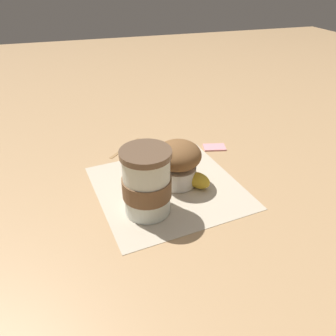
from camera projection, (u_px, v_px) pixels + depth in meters
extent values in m
plane|color=tan|center=(168.00, 187.00, 0.62)|extent=(3.00, 3.00, 0.00)
cube|color=beige|center=(168.00, 187.00, 0.62)|extent=(0.29, 0.29, 0.00)
cylinder|color=silver|center=(147.00, 185.00, 0.54)|extent=(0.08, 0.08, 0.11)
cylinder|color=brown|center=(145.00, 153.00, 0.51)|extent=(0.08, 0.08, 0.01)
cylinder|color=brown|center=(147.00, 187.00, 0.54)|extent=(0.08, 0.08, 0.03)
cylinder|color=white|center=(178.00, 175.00, 0.63)|extent=(0.07, 0.07, 0.04)
ellipsoid|color=brown|center=(178.00, 155.00, 0.60)|extent=(0.09, 0.09, 0.05)
ellipsoid|color=gold|center=(162.00, 162.00, 0.67)|extent=(0.05, 0.04, 0.03)
ellipsoid|color=gold|center=(175.00, 173.00, 0.64)|extent=(0.06, 0.04, 0.03)
ellipsoid|color=gold|center=(198.00, 180.00, 0.61)|extent=(0.05, 0.05, 0.03)
cube|color=pink|center=(214.00, 147.00, 0.76)|extent=(0.04, 0.06, 0.01)
cube|color=#9E7547|center=(125.00, 148.00, 0.76)|extent=(0.08, 0.09, 0.00)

